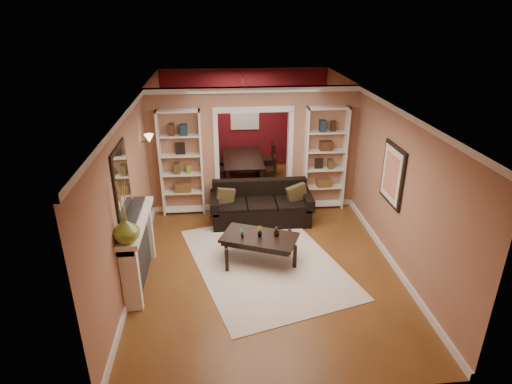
{
  "coord_description": "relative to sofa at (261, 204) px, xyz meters",
  "views": [
    {
      "loc": [
        -0.76,
        -7.61,
        4.24
      ],
      "look_at": [
        -0.13,
        -0.8,
        1.23
      ],
      "focal_mm": 30.0,
      "sensor_mm": 36.0,
      "label": 1
    }
  ],
  "objects": [
    {
      "name": "framed_art",
      "position": [
        2.12,
        -1.45,
        1.14
      ],
      "size": [
        0.04,
        0.85,
        1.05
      ],
      "primitive_type": "cube",
      "color": "black",
      "rests_on": "wall_right"
    },
    {
      "name": "fireplace",
      "position": [
        -2.18,
        -1.95,
        0.17
      ],
      "size": [
        0.32,
        1.7,
        1.16
      ],
      "primitive_type": "cube",
      "color": "white",
      "rests_on": "floor"
    },
    {
      "name": "wall_right",
      "position": [
        2.16,
        -0.45,
        0.94
      ],
      "size": [
        0.0,
        8.0,
        8.0
      ],
      "primitive_type": "plane",
      "rotation": [
        1.57,
        0.0,
        -1.57
      ],
      "color": "#A57257",
      "rests_on": "ground"
    },
    {
      "name": "wall_left",
      "position": [
        -2.34,
        -0.45,
        0.94
      ],
      "size": [
        0.0,
        8.0,
        8.0
      ],
      "primitive_type": "plane",
      "rotation": [
        1.57,
        0.0,
        1.57
      ],
      "color": "#A57257",
      "rests_on": "ground"
    },
    {
      "name": "dining_table",
      "position": [
        -0.2,
        2.35,
        -0.1
      ],
      "size": [
        1.8,
        1.01,
        0.63
      ],
      "primitive_type": "imported",
      "rotation": [
        0.0,
        0.0,
        1.57
      ],
      "color": "black",
      "rests_on": "floor"
    },
    {
      "name": "partition_wall",
      "position": [
        -0.09,
        0.75,
        0.94
      ],
      "size": [
        4.5,
        0.15,
        2.7
      ],
      "primitive_type": "cube",
      "color": "#A57257",
      "rests_on": "floor"
    },
    {
      "name": "dining_chair_ne",
      "position": [
        0.35,
        2.05,
        -0.03
      ],
      "size": [
        0.49,
        0.49,
        0.77
      ],
      "primitive_type": "cube",
      "rotation": [
        0.0,
        0.0,
        -1.95
      ],
      "color": "black",
      "rests_on": "floor"
    },
    {
      "name": "dining_chair_sw",
      "position": [
        -0.75,
        2.65,
        0.02
      ],
      "size": [
        0.48,
        0.48,
        0.87
      ],
      "primitive_type": "cube",
      "rotation": [
        0.0,
        0.0,
        1.69
      ],
      "color": "black",
      "rests_on": "floor"
    },
    {
      "name": "bookshelf_left",
      "position": [
        -1.64,
        0.58,
        0.74
      ],
      "size": [
        0.9,
        0.3,
        2.3
      ],
      "primitive_type": "cube",
      "color": "white",
      "rests_on": "floor"
    },
    {
      "name": "sofa",
      "position": [
        0.0,
        0.0,
        0.0
      ],
      "size": [
        2.11,
        0.91,
        0.83
      ],
      "primitive_type": "cube",
      "color": "black",
      "rests_on": "floor"
    },
    {
      "name": "pillow_right",
      "position": [
        0.75,
        -0.02,
        0.2
      ],
      "size": [
        0.44,
        0.24,
        0.42
      ],
      "primitive_type": "cube",
      "rotation": [
        0.0,
        0.0,
        0.29
      ],
      "color": "brown",
      "rests_on": "sofa"
    },
    {
      "name": "coffee_table",
      "position": [
        -0.19,
        -1.51,
        -0.17
      ],
      "size": [
        1.47,
        1.15,
        0.49
      ],
      "primitive_type": "cube",
      "rotation": [
        0.0,
        0.0,
        -0.4
      ],
      "color": "black",
      "rests_on": "floor"
    },
    {
      "name": "dining_chair_se",
      "position": [
        0.35,
        2.65,
        0.05
      ],
      "size": [
        0.55,
        0.55,
        0.93
      ],
      "primitive_type": "cube",
      "rotation": [
        0.0,
        0.0,
        -1.34
      ],
      "color": "black",
      "rests_on": "floor"
    },
    {
      "name": "wall_sconce",
      "position": [
        -2.24,
        0.1,
        1.42
      ],
      "size": [
        0.18,
        0.18,
        0.22
      ],
      "primitive_type": "cube",
      "color": "#FFE0A5",
      "rests_on": "wall_left"
    },
    {
      "name": "wall_back",
      "position": [
        -0.09,
        3.55,
        0.94
      ],
      "size": [
        8.0,
        0.0,
        8.0
      ],
      "primitive_type": "plane",
      "rotation": [
        1.57,
        0.0,
        0.0
      ],
      "color": "#A57257",
      "rests_on": "ground"
    },
    {
      "name": "plant_center",
      "position": [
        -0.19,
        -1.51,
        0.18
      ],
      "size": [
        0.13,
        0.14,
        0.19
      ],
      "primitive_type": "imported",
      "rotation": [
        0.0,
        0.0,
        2.24
      ],
      "color": "#336626",
      "rests_on": "coffee_table"
    },
    {
      "name": "vase",
      "position": [
        -2.18,
        -2.65,
        0.94
      ],
      "size": [
        0.43,
        0.43,
        0.39
      ],
      "primitive_type": "imported",
      "rotation": [
        0.0,
        0.0,
        -0.17
      ],
      "color": "olive",
      "rests_on": "fireplace"
    },
    {
      "name": "mirror",
      "position": [
        -2.32,
        -1.95,
        1.39
      ],
      "size": [
        0.03,
        0.95,
        1.1
      ],
      "primitive_type": "cube",
      "color": "silver",
      "rests_on": "wall_left"
    },
    {
      "name": "area_rug",
      "position": [
        -0.09,
        -1.58,
        -0.41
      ],
      "size": [
        3.16,
        3.81,
        0.01
      ],
      "primitive_type": "cube",
      "rotation": [
        0.0,
        0.0,
        0.28
      ],
      "color": "beige",
      "rests_on": "floor"
    },
    {
      "name": "floor",
      "position": [
        -0.09,
        -0.45,
        -0.41
      ],
      "size": [
        8.0,
        8.0,
        0.0
      ],
      "primitive_type": "plane",
      "color": "brown",
      "rests_on": "ground"
    },
    {
      "name": "chandelier",
      "position": [
        -0.09,
        2.25,
        1.61
      ],
      "size": [
        0.5,
        0.5,
        0.3
      ],
      "primitive_type": "cube",
      "color": "#3F301D",
      "rests_on": "ceiling"
    },
    {
      "name": "dining_window",
      "position": [
        -0.09,
        3.48,
        1.14
      ],
      "size": [
        0.78,
        0.03,
        0.98
      ],
      "primitive_type": "cube",
      "color": "#8CA5CC",
      "rests_on": "wall_back"
    },
    {
      "name": "pillow_left",
      "position": [
        -0.75,
        -0.02,
        0.18
      ],
      "size": [
        0.39,
        0.2,
        0.38
      ],
      "primitive_type": "cube",
      "rotation": [
        0.0,
        0.0,
        0.26
      ],
      "color": "brown",
      "rests_on": "sofa"
    },
    {
      "name": "dining_chair_nw",
      "position": [
        -0.75,
        2.05,
        0.01
      ],
      "size": [
        0.42,
        0.42,
        0.84
      ],
      "primitive_type": "cube",
      "rotation": [
        0.0,
        0.0,
        1.59
      ],
      "color": "black",
      "rests_on": "floor"
    },
    {
      "name": "ceiling",
      "position": [
        -0.09,
        -0.45,
        2.29
      ],
      "size": [
        8.0,
        8.0,
        0.0
      ],
      "primitive_type": "plane",
      "rotation": [
        3.14,
        0.0,
        0.0
      ],
      "color": "white",
      "rests_on": "ground"
    },
    {
      "name": "red_back_panel",
      "position": [
        -0.09,
        3.52,
        0.91
      ],
      "size": [
        4.44,
        0.04,
        2.64
      ],
      "primitive_type": "cube",
      "color": "maroon",
      "rests_on": "floor"
    },
    {
      "name": "wall_front",
      "position": [
        -0.09,
        -4.45,
        0.94
      ],
      "size": [
        8.0,
        0.0,
        8.0
      ],
      "primitive_type": "plane",
      "rotation": [
        -1.57,
        0.0,
        0.0
      ],
      "color": "#A57257",
      "rests_on": "ground"
    },
    {
      "name": "plant_right",
      "position": [
        0.12,
        -1.51,
        0.18
      ],
      "size": [
        0.15,
        0.15,
        0.19
      ],
      "primitive_type": "imported",
      "rotation": [
        0.0,
        0.0,
        4.01
      ],
      "color": "#336626",
      "rests_on": "coffee_table"
    },
    {
      "name": "bookshelf_right",
      "position": [
        1.46,
        0.58,
        0.74
      ],
      "size": [
        0.9,
        0.3,
        2.3
      ],
      "primitive_type": "cube",
      "color": "white",
      "rests_on": "floor"
    },
    {
      "name": "plant_left",
      "position": [
        -0.49,
        -1.51,
        0.17
      ],
      "size": [
        0.11,
        0.12,
        0.19
      ],
      "primitive_type": "imported",
      "rotation": [
        0.0,
        0.0,
        0.93
      ],
      "color": "#336626",
      "rests_on": "coffee_table"
    }
  ]
}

